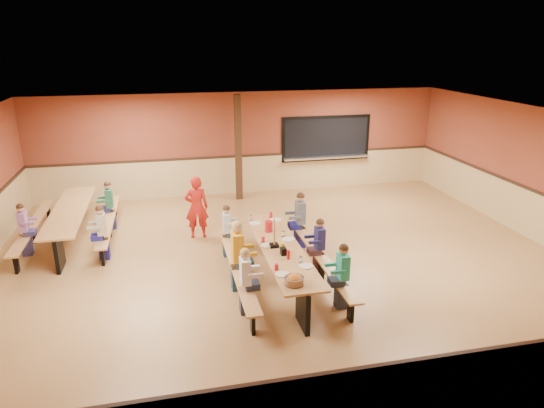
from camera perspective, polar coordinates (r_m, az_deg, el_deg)
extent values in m
plane|color=brown|center=(10.24, 1.15, -6.85)|extent=(12.00, 12.00, 0.00)
cube|color=brown|center=(14.43, -3.57, 7.11)|extent=(12.00, 0.04, 3.00)
cube|color=brown|center=(5.41, 14.40, -14.88)|extent=(12.00, 0.04, 3.00)
cube|color=brown|center=(12.50, 29.03, 2.87)|extent=(0.04, 10.00, 3.00)
cube|color=white|center=(9.33, 1.27, 9.98)|extent=(12.00, 10.00, 0.04)
cube|color=black|center=(15.01, 6.38, 7.69)|extent=(2.60, 0.06, 1.20)
cube|color=silver|center=(15.05, 6.41, 5.49)|extent=(2.70, 0.28, 0.06)
cube|color=#311D10|center=(13.82, -3.99, 6.57)|extent=(0.18, 0.18, 3.00)
cube|color=#AD7844|center=(9.14, 1.00, -5.17)|extent=(0.75, 3.60, 0.04)
cube|color=black|center=(7.98, 3.65, -12.04)|extent=(0.08, 0.60, 0.70)
cube|color=black|center=(10.67, -0.97, -3.66)|extent=(0.08, 0.60, 0.70)
cube|color=#AD7844|center=(9.12, -4.10, -7.28)|extent=(0.26, 3.60, 0.04)
cube|color=black|center=(9.22, -4.07, -8.53)|extent=(0.06, 0.18, 0.41)
cube|color=#AD7844|center=(9.47, 5.87, -6.29)|extent=(0.26, 3.60, 0.04)
cube|color=black|center=(9.57, 5.83, -7.51)|extent=(0.06, 0.18, 0.41)
cube|color=#AD7844|center=(12.01, -22.71, -0.68)|extent=(0.75, 3.60, 0.04)
cube|color=black|center=(10.72, -23.75, -5.27)|extent=(0.08, 0.60, 0.70)
cube|color=black|center=(13.58, -21.51, 0.00)|extent=(0.08, 0.60, 0.70)
cube|color=#AD7844|center=(12.28, -26.32, -2.21)|extent=(0.26, 3.60, 0.04)
cube|color=black|center=(12.36, -26.17, -3.18)|extent=(0.06, 0.18, 0.41)
cube|color=#AD7844|center=(11.98, -18.67, -1.70)|extent=(0.26, 3.60, 0.04)
cube|color=black|center=(12.06, -18.56, -2.70)|extent=(0.06, 0.18, 0.41)
imported|color=#B31B14|center=(11.34, -8.86, -0.37)|extent=(0.56, 0.39, 1.49)
cylinder|color=#B11720|center=(9.79, -0.38, -2.65)|extent=(0.16, 0.16, 0.22)
cube|color=black|center=(8.79, 1.34, -5.57)|extent=(0.10, 0.14, 0.13)
cylinder|color=yellow|center=(8.90, 1.28, -5.11)|extent=(0.06, 0.06, 0.17)
cylinder|color=#B2140F|center=(8.62, 1.94, -5.97)|extent=(0.06, 0.06, 0.17)
cube|color=black|center=(9.12, 0.24, -4.88)|extent=(0.16, 0.16, 0.06)
cube|color=#AD7844|center=(9.01, 0.24, -3.25)|extent=(0.02, 0.09, 0.50)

